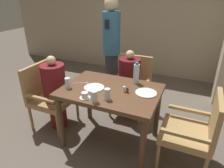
{
  "coord_description": "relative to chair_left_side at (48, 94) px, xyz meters",
  "views": [
    {
      "loc": [
        0.88,
        -1.94,
        1.85
      ],
      "look_at": [
        0.0,
        0.04,
        0.82
      ],
      "focal_mm": 32.0,
      "sensor_mm": 36.0,
      "label": 1
    }
  ],
  "objects": [
    {
      "name": "glass_tall_near",
      "position": [
        0.97,
        -0.34,
        0.34
      ],
      "size": [
        0.07,
        0.07,
        0.13
      ],
      "color": "silver",
      "rests_on": "dining_table"
    },
    {
      "name": "chair_right_side",
      "position": [
        1.99,
        0.0,
        0.0
      ],
      "size": [
        0.54,
        0.54,
        0.92
      ],
      "color": "#A88451",
      "rests_on": "ground_plane"
    },
    {
      "name": "standing_host",
      "position": [
        0.49,
        1.17,
        0.45
      ],
      "size": [
        0.3,
        0.34,
        1.77
      ],
      "color": "#2D2D33",
      "rests_on": "ground_plane"
    },
    {
      "name": "diner_in_left_chair",
      "position": [
        0.15,
        0.0,
        0.06
      ],
      "size": [
        0.32,
        0.32,
        1.08
      ],
      "color": "maroon",
      "rests_on": "ground_plane"
    },
    {
      "name": "fork_beside_plate",
      "position": [
        0.6,
        0.01,
        0.28
      ],
      "size": [
        0.18,
        0.11,
        0.0
      ],
      "color": "silver",
      "rests_on": "dining_table"
    },
    {
      "name": "pepper_shaker",
      "position": [
        1.21,
        -0.0,
        0.31
      ],
      "size": [
        0.03,
        0.03,
        0.07
      ],
      "color": "#4C3D2D",
      "rests_on": "dining_table"
    },
    {
      "name": "plate_main_left",
      "position": [
        1.41,
        0.07,
        0.29
      ],
      "size": [
        0.25,
        0.25,
        0.01
      ],
      "color": "white",
      "rests_on": "dining_table"
    },
    {
      "name": "diner_in_far_chair",
      "position": [
        1.0,
        0.68,
        0.06
      ],
      "size": [
        0.32,
        0.32,
        1.08
      ],
      "color": "#5B1419",
      "rests_on": "ground_plane"
    },
    {
      "name": "chair_left_side",
      "position": [
        0.0,
        0.0,
        0.0
      ],
      "size": [
        0.54,
        0.54,
        0.92
      ],
      "color": "#A88451",
      "rests_on": "ground_plane"
    },
    {
      "name": "salt_shaker",
      "position": [
        1.17,
        -0.0,
        0.31
      ],
      "size": [
        0.03,
        0.03,
        0.07
      ],
      "color": "white",
      "rests_on": "dining_table"
    },
    {
      "name": "glass_tall_far",
      "position": [
        1.07,
        -0.24,
        0.34
      ],
      "size": [
        0.07,
        0.07,
        0.13
      ],
      "color": "silver",
      "rests_on": "dining_table"
    },
    {
      "name": "dining_table",
      "position": [
        1.0,
        0.0,
        0.17
      ],
      "size": [
        1.17,
        0.82,
        0.77
      ],
      "color": "brown",
      "rests_on": "ground_plane"
    },
    {
      "name": "glass_tall_mid",
      "position": [
        0.51,
        -0.18,
        0.34
      ],
      "size": [
        0.07,
        0.07,
        0.13
      ],
      "color": "silver",
      "rests_on": "dining_table"
    },
    {
      "name": "ground_plane",
      "position": [
        1.0,
        0.0,
        -0.49
      ],
      "size": [
        16.0,
        16.0,
        0.0
      ],
      "primitive_type": "plane",
      "color": "#60564C"
    },
    {
      "name": "wall_back",
      "position": [
        1.0,
        2.6,
        0.91
      ],
      "size": [
        8.0,
        0.06,
        2.8
      ],
      "color": "tan",
      "rests_on": "ground_plane"
    },
    {
      "name": "chair_far_side",
      "position": [
        1.0,
        0.82,
        0.0
      ],
      "size": [
        0.54,
        0.54,
        0.92
      ],
      "color": "#A88451",
      "rests_on": "ground_plane"
    },
    {
      "name": "teacup_with_saucer",
      "position": [
        0.83,
        -0.31,
        0.31
      ],
      "size": [
        0.12,
        0.12,
        0.07
      ],
      "color": "white",
      "rests_on": "dining_table"
    },
    {
      "name": "plate_main_right",
      "position": [
        0.8,
        -0.05,
        0.29
      ],
      "size": [
        0.25,
        0.25,
        0.01
      ],
      "color": "white",
      "rests_on": "dining_table"
    },
    {
      "name": "water_bottle",
      "position": [
        1.22,
        0.29,
        0.41
      ],
      "size": [
        0.08,
        0.08,
        0.28
      ],
      "color": "silver",
      "rests_on": "dining_table"
    }
  ]
}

